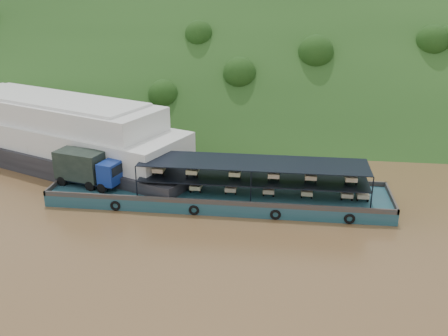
# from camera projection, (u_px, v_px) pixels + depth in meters

# --- Properties ---
(ground) EXTENTS (160.00, 160.00, 0.00)m
(ground) POSITION_uv_depth(u_px,v_px,m) (240.00, 209.00, 50.57)
(ground) COLOR brown
(ground) RESTS_ON ground
(hillside) EXTENTS (140.00, 39.60, 39.60)m
(hillside) POSITION_uv_depth(u_px,v_px,m) (260.00, 117.00, 83.94)
(hillside) COLOR #1B3914
(hillside) RESTS_ON ground
(cargo_barge) EXTENTS (35.10, 7.18, 4.90)m
(cargo_barge) POSITION_uv_depth(u_px,v_px,m) (204.00, 190.00, 51.95)
(cargo_barge) COLOR #15434A
(cargo_barge) RESTS_ON ground
(passenger_ferry) EXTENTS (42.08, 25.22, 8.35)m
(passenger_ferry) POSITION_uv_depth(u_px,v_px,m) (57.00, 135.00, 62.13)
(passenger_ferry) COLOR black
(passenger_ferry) RESTS_ON ground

